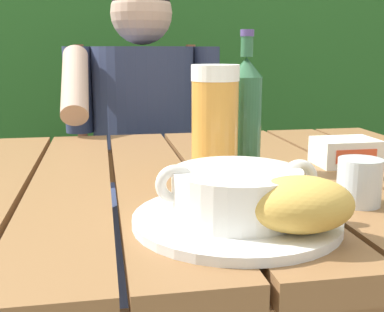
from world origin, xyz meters
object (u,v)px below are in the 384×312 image
Objects in this scene: person_eating at (144,138)px; serving_plate at (236,220)px; bread_roll at (300,204)px; beer_bottle at (245,112)px; chair_near_diner at (142,191)px; soup_bowl at (237,191)px; table_knife at (315,196)px; beer_glass at (215,123)px; butter_tub at (345,152)px; water_glass_small at (359,182)px.

serving_plate is (0.04, -0.95, 0.06)m from person_eating.
bread_roll is 0.36m from beer_bottle.
chair_near_diner reaches higher than serving_plate.
person_eating reaches higher than soup_bowl.
table_knife is (0.18, -1.06, 0.29)m from chair_near_diner.
chair_near_diner is 3.92× the size of beer_bottle.
person_eating reaches higher than beer_glass.
beer_glass reaches higher than butter_tub.
person_eating is (-0.00, -0.20, 0.23)m from chair_near_diner.
butter_tub is at bearing 43.93° from serving_plate.
butter_tub is at bearing 13.20° from beer_glass.
beer_bottle is (0.07, 0.06, 0.01)m from beer_glass.
soup_bowl is (0.04, -0.95, 0.10)m from person_eating.
soup_bowl is at bearing -108.26° from beer_bottle.
butter_tub reaches higher than serving_plate.
water_glass_small is at bearing 13.94° from soup_bowl.
serving_plate is 1.36× the size of beer_glass.
beer_bottle is (0.13, -0.66, 0.16)m from person_eating.
water_glass_small is 0.59× the size of butter_tub.
butter_tub is at bearing 55.75° from bread_roll.
water_glass_small is at bearing -44.95° from beer_glass.
serving_plate is (0.03, -1.15, 0.29)m from chair_near_diner.
serving_plate is 0.10m from bread_roll.
serving_plate is at bearing 130.60° from bread_roll.
soup_bowl is at bearing 180.00° from serving_plate.
table_knife is (0.15, 0.09, -0.00)m from serving_plate.
soup_bowl is 0.41m from butter_tub.
chair_near_diner is at bearing 94.31° from bread_roll.
bread_roll is at bearing -95.93° from beer_bottle.
beer_glass is at bearing -139.50° from beer_bottle.
bread_roll is at bearing -85.69° from chair_near_diner.
butter_tub is (0.30, 0.29, -0.02)m from soup_bowl.
beer_bottle is at bearing -178.94° from butter_tub.
soup_bowl is 1.31× the size of table_knife.
chair_near_diner is 0.31m from person_eating.
person_eating is 0.95m from serving_plate.
soup_bowl reaches higher than serving_plate.
beer_glass is at bearing 84.32° from serving_plate.
chair_near_diner is 1.11m from table_knife.
beer_glass is at bearing 84.32° from soup_bowl.
person_eating is at bearing 92.26° from soup_bowl.
person_eating is 6.12× the size of beer_glass.
person_eating is 0.70m from beer_bottle.
soup_bowl is at bearing -149.43° from table_knife.
bread_roll is 0.70× the size of beer_glass.
water_glass_small is 0.41× the size of table_knife.
beer_bottle reaches higher than serving_plate.
soup_bowl is (-0.00, 0.00, 0.04)m from serving_plate.
bread_roll reaches higher than butter_tub.
beer_glass reaches higher than soup_bowl.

